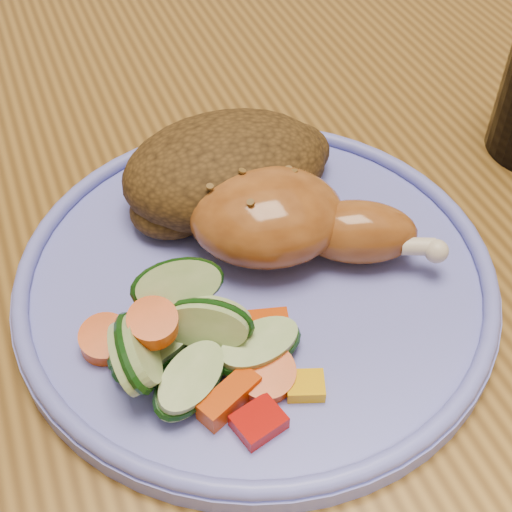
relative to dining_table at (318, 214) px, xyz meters
The scene contains 7 objects.
dining_table is the anchor object (origin of this frame).
chair_far 0.65m from the dining_table, 90.00° to the left, with size 0.42×0.42×0.91m.
plate 0.18m from the dining_table, 130.71° to the right, with size 0.29×0.29×0.01m, color #686ED4.
plate_rim 0.19m from the dining_table, 130.71° to the right, with size 0.29×0.29×0.01m, color #686ED4.
chicken_leg 0.18m from the dining_table, 125.85° to the right, with size 0.15×0.12×0.05m.
rice_pilaf 0.16m from the dining_table, 151.57° to the right, with size 0.14×0.10×0.06m.
vegetable_pile 0.26m from the dining_table, 134.08° to the right, with size 0.12×0.11×0.06m.
Camera 1 is at (-0.21, -0.39, 1.08)m, focal length 50.00 mm.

